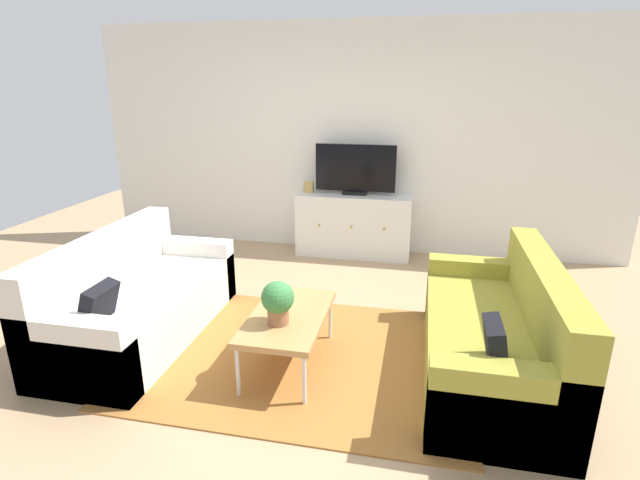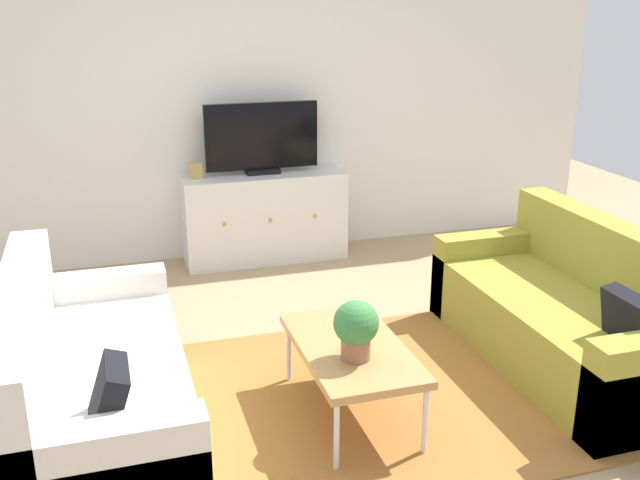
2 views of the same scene
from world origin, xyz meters
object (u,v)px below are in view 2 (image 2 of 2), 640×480
object	(u,v)px
tv_console	(264,217)
flat_screen_tv	(262,139)
potted_plant	(356,327)
coffee_table	(351,351)
couch_right_side	(574,318)
mantel_clock	(195,171)
couch_left_side	(82,390)

from	to	relation	value
tv_console	flat_screen_tv	distance (m)	0.67
potted_plant	tv_console	bearing A→B (deg)	86.92
tv_console	flat_screen_tv	xyz separation A→B (m)	(-0.00, 0.02, 0.67)
coffee_table	potted_plant	bearing A→B (deg)	-101.61
couch_right_side	mantel_clock	bearing A→B (deg)	129.39
couch_left_side	couch_right_side	world-z (taller)	same
tv_console	mantel_clock	xyz separation A→B (m)	(-0.56, 0.00, 0.44)
couch_left_side	couch_right_side	distance (m)	2.87
couch_left_side	mantel_clock	xyz separation A→B (m)	(0.92, 2.37, 0.52)
coffee_table	tv_console	distance (m)	2.55
couch_right_side	mantel_clock	xyz separation A→B (m)	(-1.95, 2.37, 0.52)
couch_right_side	coffee_table	bearing A→B (deg)	-173.35
flat_screen_tv	tv_console	bearing A→B (deg)	-90.00
couch_left_side	tv_console	size ratio (longest dim) A/B	1.37
couch_left_side	couch_right_side	bearing A→B (deg)	0.00
coffee_table	couch_right_side	bearing A→B (deg)	6.65
potted_plant	tv_console	distance (m)	2.71
mantel_clock	potted_plant	bearing A→B (deg)	-81.25
potted_plant	tv_console	size ratio (longest dim) A/B	0.23
couch_right_side	potted_plant	world-z (taller)	couch_right_side
coffee_table	mantel_clock	bearing A→B (deg)	99.88
couch_left_side	flat_screen_tv	bearing A→B (deg)	58.25
potted_plant	mantel_clock	xyz separation A→B (m)	(-0.41, 2.69, 0.22)
coffee_table	mantel_clock	xyz separation A→B (m)	(-0.44, 2.55, 0.43)
flat_screen_tv	coffee_table	bearing A→B (deg)	-92.57
potted_plant	flat_screen_tv	bearing A→B (deg)	86.95
tv_console	mantel_clock	distance (m)	0.71
coffee_table	potted_plant	distance (m)	0.25
couch_right_side	potted_plant	xyz separation A→B (m)	(-1.54, -0.32, 0.30)
couch_left_side	tv_console	world-z (taller)	couch_left_side
mantel_clock	flat_screen_tv	bearing A→B (deg)	2.05
coffee_table	mantel_clock	world-z (taller)	mantel_clock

